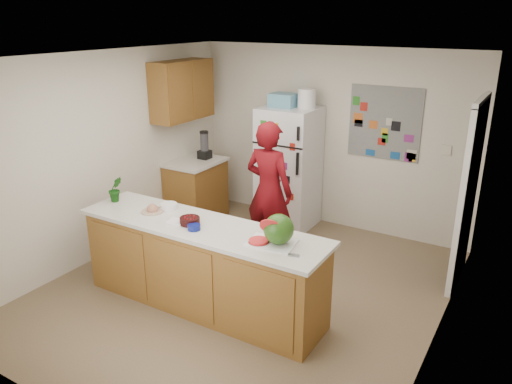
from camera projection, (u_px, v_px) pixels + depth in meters
The scene contains 26 objects.
floor at pixel (245, 290), 5.55m from camera, with size 4.00×4.50×0.02m, color brown.
wall_back at pixel (330, 138), 6.95m from camera, with size 4.00×0.02×2.50m, color beige.
wall_left at pixel (105, 156), 6.10m from camera, with size 0.02×4.50×2.50m, color beige.
wall_right at pixel (448, 222), 4.15m from camera, with size 0.02×4.50×2.50m, color beige.
ceiling at pixel (243, 56), 4.70m from camera, with size 4.00×4.50×0.02m, color white.
doorway at pixel (470, 196), 5.41m from camera, with size 0.03×0.85×2.04m, color black.
peninsula_base at pixel (202, 268), 5.09m from camera, with size 2.60×0.62×0.88m, color brown.
peninsula_top at pixel (200, 226), 4.94m from camera, with size 2.68×0.70×0.04m, color silver.
side_counter_base at pixel (196, 192), 7.31m from camera, with size 0.60×0.80×0.86m, color brown.
side_counter_top at pixel (195, 162), 7.16m from camera, with size 0.64×0.84×0.04m, color silver.
upper_cabinets at pixel (182, 90), 6.84m from camera, with size 0.35×1.00×0.80m, color brown.
refrigerator at pixel (289, 168), 7.00m from camera, with size 0.75×0.70×1.70m, color silver.
fridge_top_bin at pixel (284, 100), 6.73m from camera, with size 0.35×0.28×0.18m, color #5999B2.
photo_collage at pixel (385, 123), 6.47m from camera, with size 0.95×0.01×0.95m, color slate.
person at pixel (269, 191), 6.05m from camera, with size 0.63×0.41×1.72m, color #5F090F.
blender_appliance at pixel (204, 146), 7.20m from camera, with size 0.12×0.12×0.38m, color black.
cutting_board at pixel (272, 243), 4.52m from camera, with size 0.43×0.32×0.01m, color silver.
watermelon at pixel (279, 229), 4.46m from camera, with size 0.28×0.28×0.28m, color #1E5618.
watermelon_slice at pixel (259, 241), 4.52m from camera, with size 0.18×0.18×0.02m, color red.
cherry_bowl at pixel (190, 221), 4.93m from camera, with size 0.20×0.20×0.07m, color black.
white_bowl at pixel (169, 206), 5.32m from camera, with size 0.18×0.18×0.06m, color silver.
cobalt_bowl at pixel (194, 227), 4.81m from camera, with size 0.13×0.13×0.05m, color navy.
plate at pixel (153, 211), 5.24m from camera, with size 0.23×0.23×0.02m, color tan.
paper_towel at pixel (176, 221), 4.98m from camera, with size 0.17×0.15×0.02m, color white.
keys at pixel (294, 255), 4.29m from camera, with size 0.10×0.04×0.01m, color gray.
potted_plant at pixel (115, 189), 5.51m from camera, with size 0.16×0.13×0.28m, color #164011.
Camera 1 is at (2.61, -4.11, 2.88)m, focal length 35.00 mm.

